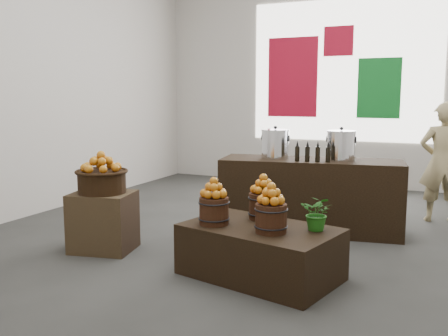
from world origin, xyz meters
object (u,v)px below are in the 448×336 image
at_px(shopper, 442,162).
at_px(display_table, 260,252).
at_px(crate, 103,222).
at_px(stock_pot_center, 341,146).
at_px(stock_pot_left, 275,145).
at_px(counter, 310,195).
at_px(wicker_basket, 102,182).

bearing_deg(shopper, display_table, 49.99).
distance_m(crate, display_table, 1.73).
height_order(display_table, stock_pot_center, stock_pot_center).
distance_m(crate, stock_pot_left, 2.15).
relative_size(crate, counter, 0.29).
bearing_deg(display_table, crate, -168.54).
bearing_deg(crate, display_table, -1.81).
distance_m(wicker_basket, shopper, 4.14).
xyz_separation_m(counter, stock_pot_center, (0.33, 0.06, 0.58)).
bearing_deg(stock_pot_center, crate, -141.15).
height_order(crate, shopper, shopper).
distance_m(wicker_basket, stock_pot_center, 2.67).
height_order(wicker_basket, display_table, wicker_basket).
bearing_deg(shopper, crate, 27.66).
distance_m(crate, shopper, 4.16).
distance_m(crate, wicker_basket, 0.41).
height_order(wicker_basket, stock_pot_center, stock_pot_center).
bearing_deg(wicker_basket, stock_pot_center, 38.85).
xyz_separation_m(wicker_basket, display_table, (1.73, -0.05, -0.49)).
xyz_separation_m(crate, shopper, (3.12, 2.72, 0.45)).
relative_size(crate, stock_pot_center, 1.88).
relative_size(wicker_basket, shopper, 0.32).
height_order(display_table, shopper, shopper).
xyz_separation_m(crate, display_table, (1.73, -0.05, -0.07)).
relative_size(display_table, stock_pot_left, 4.08).
height_order(wicker_basket, counter, counter).
bearing_deg(display_table, stock_pot_left, 117.61).
height_order(crate, stock_pot_left, stock_pot_left).
xyz_separation_m(crate, wicker_basket, (0.00, 0.00, 0.41)).
bearing_deg(stock_pot_left, counter, 9.72).
height_order(crate, wicker_basket, wicker_basket).
bearing_deg(stock_pot_center, shopper, 44.91).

